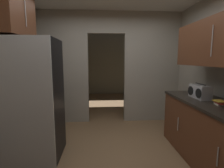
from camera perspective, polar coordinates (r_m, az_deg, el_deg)
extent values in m
plane|color=brown|center=(2.90, 1.53, -23.49)|extent=(20.00, 20.00, 0.00)
cube|color=#9E998C|center=(4.30, -15.57, 5.00)|extent=(1.16, 0.12, 2.62)
cube|color=#9E998C|center=(4.39, 12.77, 5.16)|extent=(1.34, 0.12, 2.62)
cube|color=#9E998C|center=(4.29, -1.91, 19.50)|extent=(0.87, 0.12, 0.50)
cube|color=gray|center=(7.68, -2.13, 6.50)|extent=(3.37, 0.10, 2.62)
cube|color=gray|center=(6.10, -17.21, 5.75)|extent=(0.10, 3.47, 2.62)
cube|color=gray|center=(6.23, 13.69, 5.92)|extent=(0.10, 3.47, 2.62)
cube|color=black|center=(2.93, -24.51, -4.68)|extent=(0.81, 0.70, 1.82)
cube|color=#B7BABC|center=(2.60, -27.33, -6.40)|extent=(0.81, 0.03, 1.82)
cube|color=brown|center=(2.88, 31.11, -15.22)|extent=(0.64, 2.19, 0.87)
cube|color=black|center=(2.74, 31.81, -6.35)|extent=(0.68, 2.19, 0.04)
cylinder|color=#B7BABC|center=(2.33, 31.25, -19.66)|extent=(0.01, 0.01, 0.22)
cylinder|color=#B7BABC|center=(3.09, 20.76, -12.11)|extent=(0.01, 0.01, 0.22)
cylinder|color=#B7BABC|center=(2.57, 29.87, 12.11)|extent=(0.01, 0.01, 0.39)
cube|color=brown|center=(3.11, -29.74, 20.17)|extent=(0.34, 0.89, 0.75)
cylinder|color=#B7BABC|center=(3.05, -26.45, 20.69)|extent=(0.01, 0.01, 0.45)
cube|color=#B2B2B7|center=(3.05, 26.81, -2.29)|extent=(0.17, 0.37, 0.20)
cylinder|color=#262626|center=(3.03, 26.96, -0.01)|extent=(0.02, 0.26, 0.02)
cylinder|color=black|center=(2.91, 26.36, -2.72)|extent=(0.01, 0.14, 0.14)
cylinder|color=black|center=(3.10, 24.28, -1.97)|extent=(0.01, 0.14, 0.14)
cube|color=beige|center=(2.74, 31.74, -5.65)|extent=(0.12, 0.14, 0.02)
cube|color=red|center=(2.72, 31.98, -5.20)|extent=(0.11, 0.15, 0.02)
cube|color=gold|center=(2.72, 31.74, -4.79)|extent=(0.12, 0.15, 0.01)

